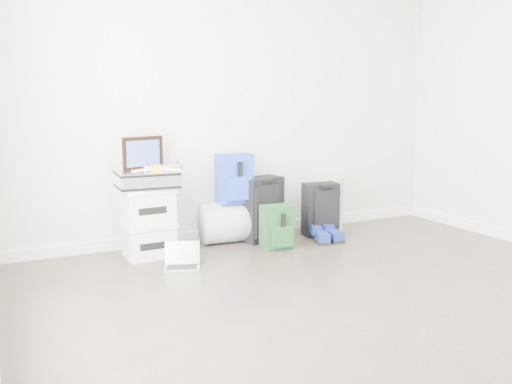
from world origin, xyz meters
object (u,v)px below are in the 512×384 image
boxes_stack (148,222)px  large_suitcase (262,209)px  carry_on (321,209)px  briefcase (147,179)px  duffel_bag (234,222)px  laptop (182,261)px

boxes_stack → large_suitcase: bearing=0.2°
carry_on → briefcase: bearing=-172.5°
duffel_bag → large_suitcase: (0.26, -0.08, 0.12)m
large_suitcase → carry_on: (0.62, -0.08, -0.04)m
duffel_bag → laptop: 0.91m
duffel_bag → carry_on: 0.90m
laptop → large_suitcase: bearing=48.4°
briefcase → carry_on: size_ratio=0.93×
boxes_stack → briefcase: briefcase is taller
boxes_stack → large_suitcase: 1.13m
large_suitcase → laptop: (-0.97, -0.48, -0.26)m
briefcase → laptop: (0.16, -0.43, -0.63)m
boxes_stack → carry_on: size_ratio=1.14×
laptop → duffel_bag: bearing=60.4°
boxes_stack → carry_on: boxes_stack is taller
boxes_stack → carry_on: (1.74, -0.03, -0.04)m
boxes_stack → laptop: boxes_stack is taller
carry_on → laptop: size_ratio=1.57×
carry_on → laptop: (-1.58, -0.40, -0.22)m
briefcase → duffel_bag: bearing=11.1°
large_suitcase → boxes_stack: bearing=168.0°
boxes_stack → carry_on: 1.74m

